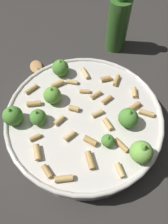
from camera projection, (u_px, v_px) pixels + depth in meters
The scene contains 4 objects.
ground_plane at pixel (84, 127), 0.51m from camera, with size 2.40×2.40×0.00m, color #2D2B28.
cooking_pan at pixel (84, 120), 0.48m from camera, with size 0.35×0.35×0.12m.
olive_oil_bottle at pixel (118, 23), 0.59m from camera, with size 0.06×0.06×0.20m.
wooden_spoon at pixel (41, 88), 0.56m from camera, with size 0.20×0.19×0.02m.
Camera 1 is at (0.21, 0.11, 0.45)m, focal length 33.34 mm.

